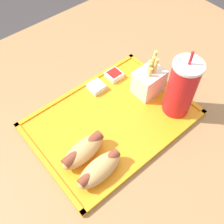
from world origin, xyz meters
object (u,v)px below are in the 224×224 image
object	(u,v)px
hot_dog_near	(83,151)
sauce_cup_mayo	(96,87)
sauce_cup_ketchup	(114,75)
fries_carton	(149,81)
hot_dog_far	(100,169)
soda_cup	(181,88)

from	to	relation	value
hot_dog_near	sauce_cup_mayo	bearing A→B (deg)	-136.34
sauce_cup_ketchup	fries_carton	bearing A→B (deg)	110.37
hot_dog_near	sauce_cup_mayo	size ratio (longest dim) A/B	2.95
sauce_cup_mayo	sauce_cup_ketchup	distance (m)	0.07
hot_dog_far	sauce_cup_mayo	bearing A→B (deg)	-126.66
soda_cup	sauce_cup_ketchup	xyz separation A→B (m)	(0.05, -0.20, -0.07)
hot_dog_far	sauce_cup_mayo	distance (m)	0.27
sauce_cup_ketchup	sauce_cup_mayo	bearing A→B (deg)	2.51
hot_dog_far	sauce_cup_mayo	size ratio (longest dim) A/B	2.92
sauce_cup_mayo	sauce_cup_ketchup	xyz separation A→B (m)	(-0.07, -0.00, 0.00)
soda_cup	sauce_cup_ketchup	world-z (taller)	soda_cup
hot_dog_near	hot_dog_far	bearing A→B (deg)	90.00
sauce_cup_ketchup	hot_dog_far	bearing A→B (deg)	43.26
fries_carton	sauce_cup_mayo	size ratio (longest dim) A/B	3.00
fries_carton	sauce_cup_mayo	world-z (taller)	fries_carton
soda_cup	fries_carton	distance (m)	0.11
hot_dog_near	fries_carton	bearing A→B (deg)	-169.42
hot_dog_far	hot_dog_near	distance (m)	0.06
hot_dog_far	fries_carton	xyz separation A→B (m)	(-0.27, -0.11, 0.02)
fries_carton	sauce_cup_ketchup	world-z (taller)	fries_carton
hot_dog_far	sauce_cup_ketchup	bearing A→B (deg)	-136.74
fries_carton	soda_cup	bearing A→B (deg)	97.44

